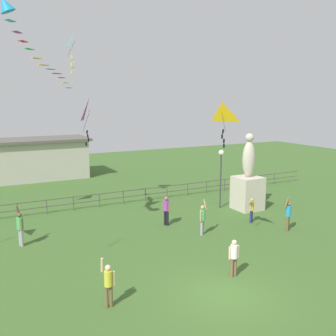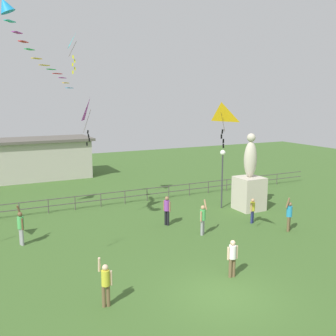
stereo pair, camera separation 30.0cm
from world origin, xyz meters
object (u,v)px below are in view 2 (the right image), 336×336
(person_2, at_px, (232,256))
(kite_4, at_px, (91,111))
(person_5, at_px, (203,218))
(person_0, at_px, (167,209))
(lamppost, at_px, (222,166))
(kite_3, at_px, (221,114))
(person_4, at_px, (289,214))
(person_3, at_px, (21,226))
(streamer_kite, at_px, (13,17))
(kite_2, at_px, (76,42))
(statue_monument, at_px, (249,185))
(person_1, at_px, (106,282))
(person_7, at_px, (253,209))

(person_2, height_order, kite_4, kite_4)
(person_5, bearing_deg, person_0, 113.09)
(lamppost, relative_size, kite_3, 1.94)
(person_2, height_order, kite_3, kite_3)
(lamppost, distance_m, person_4, 5.97)
(person_4, height_order, kite_4, kite_4)
(person_3, height_order, person_5, person_3)
(person_2, distance_m, person_3, 10.73)
(streamer_kite, bearing_deg, kite_2, 54.84)
(kite_2, xyz_separation_m, kite_4, (-0.01, -2.62, -3.91))
(person_5, bearing_deg, person_2, -107.86)
(person_0, bearing_deg, statue_monument, 4.40)
(kite_4, bearing_deg, person_1, -103.39)
(kite_2, distance_m, kite_4, 4.71)
(person_0, distance_m, person_7, 5.12)
(lamppost, relative_size, person_7, 2.65)
(statue_monument, distance_m, kite_2, 14.11)
(person_0, height_order, person_3, person_3)
(person_4, distance_m, person_7, 2.26)
(person_4, bearing_deg, kite_3, -168.09)
(person_1, height_order, kite_2, kite_2)
(person_1, height_order, person_5, person_5)
(kite_4, bearing_deg, kite_3, -57.91)
(statue_monument, height_order, person_4, statue_monument)
(person_2, relative_size, person_4, 0.82)
(person_7, bearing_deg, lamppost, 86.62)
(person_5, distance_m, streamer_kite, 13.20)
(statue_monument, height_order, kite_3, kite_3)
(kite_3, bearing_deg, person_0, 91.41)
(person_7, relative_size, streamer_kite, 0.29)
(person_4, bearing_deg, statue_monument, 80.68)
(kite_2, xyz_separation_m, streamer_kite, (-3.98, -5.65, 0.08))
(person_5, bearing_deg, kite_2, 128.00)
(person_5, bearing_deg, person_1, -145.52)
(statue_monument, relative_size, streamer_kite, 1.00)
(kite_2, bearing_deg, person_3, -139.21)
(person_1, bearing_deg, person_7, 25.99)
(person_4, bearing_deg, lamppost, 97.03)
(person_7, bearing_deg, person_5, -173.43)
(statue_monument, relative_size, person_2, 3.18)
(person_3, relative_size, kite_3, 1.00)
(kite_3, xyz_separation_m, streamer_kite, (-8.05, 3.50, 3.99))
(statue_monument, distance_m, person_5, 6.12)
(person_2, relative_size, person_5, 0.83)
(lamppost, xyz_separation_m, person_7, (-0.21, -3.53, -2.07))
(lamppost, relative_size, person_4, 2.02)
(streamer_kite, bearing_deg, person_3, 92.07)
(person_4, height_order, person_7, person_4)
(person_3, distance_m, kite_3, 11.40)
(person_2, distance_m, kite_4, 10.91)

